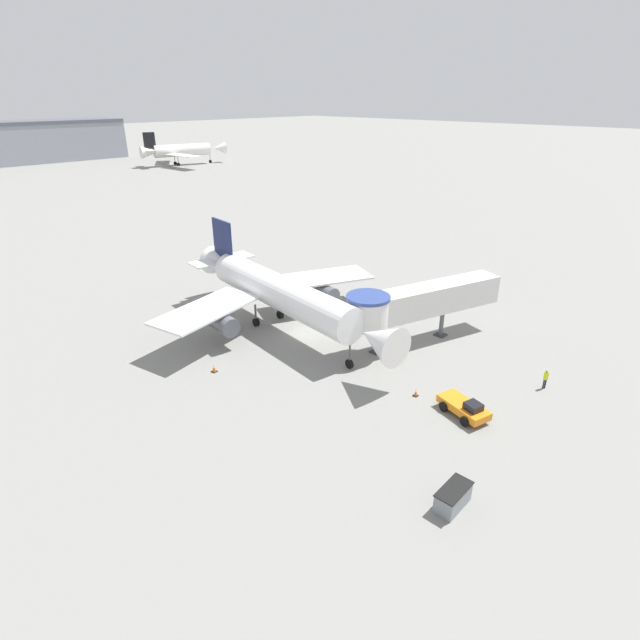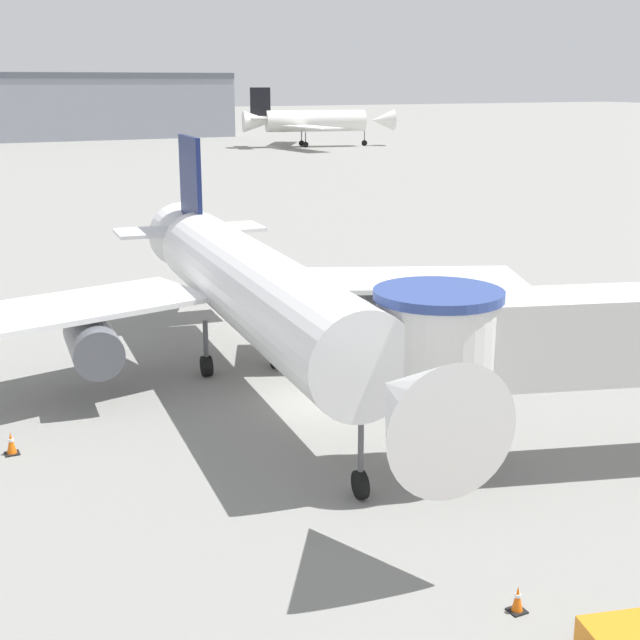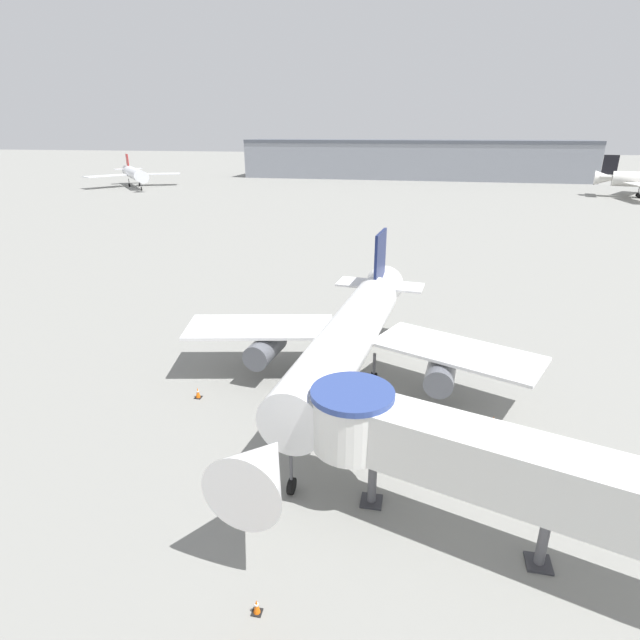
{
  "view_description": "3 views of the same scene",
  "coord_description": "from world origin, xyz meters",
  "px_view_note": "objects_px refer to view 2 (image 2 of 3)",
  "views": [
    {
      "loc": [
        -32.84,
        -34.28,
        23.02
      ],
      "look_at": [
        -2.68,
        -4.7,
        3.8
      ],
      "focal_mm": 28.0,
      "sensor_mm": 36.0,
      "label": 1
    },
    {
      "loc": [
        -14.86,
        -30.07,
        12.41
      ],
      "look_at": [
        -0.52,
        -1.65,
        3.85
      ],
      "focal_mm": 50.0,
      "sensor_mm": 36.0,
      "label": 2
    },
    {
      "loc": [
        3.27,
        -28.76,
        17.89
      ],
      "look_at": [
        -3.4,
        3.61,
        5.23
      ],
      "focal_mm": 28.0,
      "sensor_mm": 36.0,
      "label": 3
    }
  ],
  "objects_px": {
    "jet_bridge": "(598,334)",
    "traffic_cone_near_nose": "(518,600)",
    "traffic_cone_starboard_wing": "(480,361)",
    "traffic_cone_port_wing": "(11,444)",
    "background_jet_black_tail": "(313,121)",
    "main_airplane": "(253,291)"
  },
  "relations": [
    {
      "from": "traffic_cone_near_nose",
      "to": "traffic_cone_port_wing",
      "type": "distance_m",
      "value": 18.03
    },
    {
      "from": "jet_bridge",
      "to": "traffic_cone_port_wing",
      "type": "xyz_separation_m",
      "value": [
        -17.21,
        9.43,
        -4.09
      ]
    },
    {
      "from": "traffic_cone_starboard_wing",
      "to": "traffic_cone_near_nose",
      "type": "distance_m",
      "value": 19.17
    },
    {
      "from": "traffic_cone_near_nose",
      "to": "main_airplane",
      "type": "bearing_deg",
      "value": 87.63
    },
    {
      "from": "traffic_cone_starboard_wing",
      "to": "background_jet_black_tail",
      "type": "xyz_separation_m",
      "value": [
        55.02,
        127.99,
        4.6
      ]
    },
    {
      "from": "traffic_cone_port_wing",
      "to": "main_airplane",
      "type": "bearing_deg",
      "value": 15.26
    },
    {
      "from": "traffic_cone_near_nose",
      "to": "traffic_cone_port_wing",
      "type": "relative_size",
      "value": 0.85
    },
    {
      "from": "traffic_cone_near_nose",
      "to": "background_jet_black_tail",
      "type": "relative_size",
      "value": 0.02
    },
    {
      "from": "jet_bridge",
      "to": "traffic_cone_starboard_wing",
      "type": "relative_size",
      "value": 25.73
    },
    {
      "from": "main_airplane",
      "to": "jet_bridge",
      "type": "distance_m",
      "value": 14.07
    },
    {
      "from": "main_airplane",
      "to": "traffic_cone_port_wing",
      "type": "distance_m",
      "value": 11.25
    },
    {
      "from": "main_airplane",
      "to": "traffic_cone_starboard_wing",
      "type": "relative_size",
      "value": 46.38
    },
    {
      "from": "traffic_cone_port_wing",
      "to": "background_jet_black_tail",
      "type": "relative_size",
      "value": 0.02
    },
    {
      "from": "main_airplane",
      "to": "traffic_cone_port_wing",
      "type": "bearing_deg",
      "value": -158.75
    },
    {
      "from": "traffic_cone_near_nose",
      "to": "background_jet_black_tail",
      "type": "xyz_separation_m",
      "value": [
        65.72,
        143.9,
        4.59
      ]
    },
    {
      "from": "traffic_cone_starboard_wing",
      "to": "traffic_cone_port_wing",
      "type": "height_order",
      "value": "traffic_cone_port_wing"
    },
    {
      "from": "jet_bridge",
      "to": "traffic_cone_near_nose",
      "type": "height_order",
      "value": "jet_bridge"
    },
    {
      "from": "traffic_cone_starboard_wing",
      "to": "jet_bridge",
      "type": "bearing_deg",
      "value": -106.53
    },
    {
      "from": "traffic_cone_port_wing",
      "to": "background_jet_black_tail",
      "type": "height_order",
      "value": "background_jet_black_tail"
    },
    {
      "from": "traffic_cone_starboard_wing",
      "to": "traffic_cone_port_wing",
      "type": "xyz_separation_m",
      "value": [
        -20.18,
        -0.58,
        0.07
      ]
    },
    {
      "from": "traffic_cone_near_nose",
      "to": "background_jet_black_tail",
      "type": "height_order",
      "value": "background_jet_black_tail"
    },
    {
      "from": "traffic_cone_port_wing",
      "to": "jet_bridge",
      "type": "bearing_deg",
      "value": -28.71
    }
  ]
}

